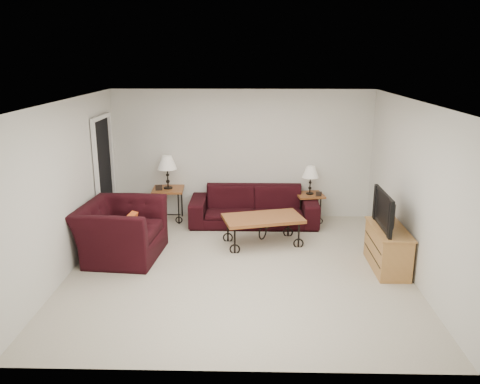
% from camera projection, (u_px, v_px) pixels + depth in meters
% --- Properties ---
extents(ground, '(5.00, 5.00, 0.00)m').
position_uv_depth(ground, '(239.00, 268.00, 7.36)').
color(ground, beige).
rests_on(ground, ground).
extents(wall_back, '(5.00, 0.02, 2.50)m').
position_uv_depth(wall_back, '(242.00, 154.00, 9.42)').
color(wall_back, silver).
rests_on(wall_back, ground).
extents(wall_front, '(5.00, 0.02, 2.50)m').
position_uv_depth(wall_front, '(232.00, 258.00, 4.61)').
color(wall_front, silver).
rests_on(wall_front, ground).
extents(wall_left, '(0.02, 5.00, 2.50)m').
position_uv_depth(wall_left, '(68.00, 187.00, 7.08)').
color(wall_left, silver).
rests_on(wall_left, ground).
extents(wall_right, '(0.02, 5.00, 2.50)m').
position_uv_depth(wall_right, '(413.00, 190.00, 6.96)').
color(wall_right, silver).
rests_on(wall_right, ground).
extents(ceiling, '(5.00, 5.00, 0.00)m').
position_uv_depth(ceiling, '(239.00, 101.00, 6.68)').
color(ceiling, white).
rests_on(ceiling, wall_back).
extents(doorway, '(0.08, 0.94, 2.04)m').
position_uv_depth(doorway, '(104.00, 176.00, 8.73)').
color(doorway, black).
rests_on(doorway, ground).
extents(sofa, '(2.40, 0.94, 0.70)m').
position_uv_depth(sofa, '(254.00, 206.00, 9.20)').
color(sofa, black).
rests_on(sofa, ground).
extents(side_table_left, '(0.62, 0.62, 0.64)m').
position_uv_depth(side_table_left, '(169.00, 204.00, 9.42)').
color(side_table_left, brown).
rests_on(side_table_left, ground).
extents(side_table_right, '(0.58, 0.58, 0.55)m').
position_uv_depth(side_table_right, '(309.00, 208.00, 9.37)').
color(side_table_right, brown).
rests_on(side_table_right, ground).
extents(lamp_left, '(0.38, 0.38, 0.64)m').
position_uv_depth(lamp_left, '(167.00, 172.00, 9.25)').
color(lamp_left, black).
rests_on(lamp_left, side_table_left).
extents(lamp_right, '(0.36, 0.36, 0.55)m').
position_uv_depth(lamp_right, '(310.00, 180.00, 9.22)').
color(lamp_right, black).
rests_on(lamp_right, side_table_right).
extents(photo_frame_left, '(0.13, 0.05, 0.11)m').
position_uv_depth(photo_frame_left, '(159.00, 188.00, 9.18)').
color(photo_frame_left, black).
rests_on(photo_frame_left, side_table_left).
extents(photo_frame_right, '(0.11, 0.02, 0.09)m').
position_uv_depth(photo_frame_right, '(319.00, 194.00, 9.13)').
color(photo_frame_right, black).
rests_on(photo_frame_right, side_table_right).
extents(coffee_table, '(1.44, 1.02, 0.49)m').
position_uv_depth(coffee_table, '(263.00, 231.00, 8.22)').
color(coffee_table, brown).
rests_on(coffee_table, ground).
extents(armchair, '(1.29, 1.44, 0.87)m').
position_uv_depth(armchair, '(121.00, 231.00, 7.67)').
color(armchair, black).
rests_on(armchair, ground).
extents(throw_pillow, '(0.14, 0.40, 0.39)m').
position_uv_depth(throw_pillow, '(129.00, 227.00, 7.59)').
color(throw_pillow, '#DB551C').
rests_on(throw_pillow, armchair).
extents(tv_stand, '(0.45, 1.07, 0.64)m').
position_uv_depth(tv_stand, '(388.00, 248.00, 7.27)').
color(tv_stand, '#C08347').
rests_on(tv_stand, ground).
extents(television, '(0.13, 0.96, 0.55)m').
position_uv_depth(television, '(390.00, 210.00, 7.11)').
color(television, black).
rests_on(television, tv_stand).
extents(backpack, '(0.37, 0.30, 0.43)m').
position_uv_depth(backpack, '(312.00, 218.00, 8.95)').
color(backpack, black).
rests_on(backpack, ground).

